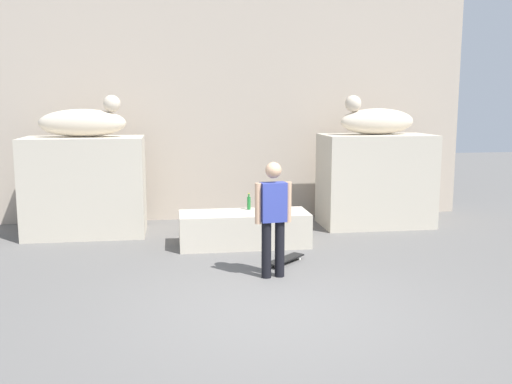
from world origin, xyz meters
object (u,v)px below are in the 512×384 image
at_px(skater, 273,214).
at_px(bottle_blue, 264,209).
at_px(skateboard, 285,259).
at_px(statue_reclining_left, 84,122).
at_px(statue_reclining_right, 376,120).
at_px(bottle_green, 249,203).

height_order(skater, bottle_blue, skater).
bearing_deg(skateboard, statue_reclining_left, -81.48).
bearing_deg(bottle_blue, skater, -94.59).
height_order(statue_reclining_left, statue_reclining_right, same).
relative_size(skater, bottle_green, 5.61).
relative_size(bottle_blue, bottle_green, 0.89).
relative_size(statue_reclining_left, bottle_green, 5.48).
relative_size(statue_reclining_right, skateboard, 2.35).
bearing_deg(skateboard, skater, 20.31).
bearing_deg(skater, statue_reclining_right, -137.26).
relative_size(skateboard, bottle_blue, 2.70).
distance_m(skateboard, bottle_blue, 1.14).
bearing_deg(skater, skateboard, -122.68).
xyz_separation_m(skateboard, bottle_green, (-0.38, 1.47, 0.65)).
xyz_separation_m(statue_reclining_right, skateboard, (-2.32, -2.50, -2.07)).
distance_m(bottle_blue, bottle_green, 0.58).
relative_size(statue_reclining_left, skateboard, 2.29).
xyz_separation_m(statue_reclining_left, skater, (3.00, -3.17, -1.22)).
xyz_separation_m(skater, skateboard, (0.31, 0.67, -0.86)).
bearing_deg(statue_reclining_right, statue_reclining_left, -9.24).
distance_m(statue_reclining_right, skateboard, 3.99).
bearing_deg(bottle_blue, statue_reclining_left, 153.22).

